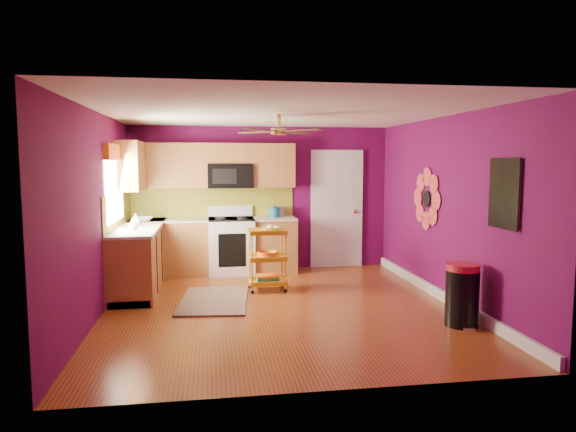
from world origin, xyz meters
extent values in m
plane|color=maroon|center=(0.00, 0.00, 0.00)|extent=(5.00, 5.00, 0.00)
cube|color=#5D0A47|center=(0.00, 2.50, 1.25)|extent=(4.50, 0.04, 2.50)
cube|color=#5D0A47|center=(0.00, -2.50, 1.25)|extent=(4.50, 0.04, 2.50)
cube|color=#5D0A47|center=(-2.25, 0.00, 1.25)|extent=(0.04, 5.00, 2.50)
cube|color=#5D0A47|center=(2.25, 0.00, 1.25)|extent=(0.04, 5.00, 2.50)
cube|color=silver|center=(0.00, 0.00, 2.50)|extent=(4.50, 5.00, 0.04)
cube|color=white|center=(2.22, 0.00, 0.07)|extent=(0.05, 4.90, 0.14)
cube|color=brown|center=(-1.95, 1.35, 0.45)|extent=(0.60, 2.30, 0.90)
cube|color=brown|center=(-0.85, 2.20, 0.45)|extent=(2.80, 0.60, 0.90)
cube|color=beige|center=(-1.95, 1.35, 0.92)|extent=(0.63, 2.30, 0.04)
cube|color=beige|center=(-0.85, 2.20, 0.92)|extent=(2.80, 0.63, 0.04)
cube|color=black|center=(-1.95, 1.35, 0.05)|extent=(0.54, 2.30, 0.10)
cube|color=black|center=(-0.85, 2.20, 0.05)|extent=(2.80, 0.54, 0.10)
cube|color=white|center=(-0.55, 2.17, 0.46)|extent=(0.76, 0.66, 0.92)
cube|color=black|center=(-0.55, 2.17, 0.93)|extent=(0.76, 0.62, 0.03)
cube|color=white|center=(-0.55, 2.45, 1.04)|extent=(0.76, 0.06, 0.18)
cube|color=black|center=(-0.55, 1.84, 0.45)|extent=(0.45, 0.02, 0.55)
cube|color=brown|center=(-1.59, 2.33, 1.83)|extent=(1.32, 0.33, 0.75)
cube|color=brown|center=(0.19, 2.33, 1.83)|extent=(0.72, 0.33, 0.75)
cube|color=brown|center=(-0.55, 2.33, 2.03)|extent=(0.76, 0.33, 0.34)
cube|color=brown|center=(-2.08, 1.85, 1.83)|extent=(0.33, 1.30, 0.75)
cube|color=black|center=(-0.55, 2.30, 1.65)|extent=(0.76, 0.38, 0.40)
cube|color=olive|center=(-0.85, 2.49, 1.20)|extent=(2.80, 0.01, 0.51)
cube|color=olive|center=(-2.24, 1.35, 1.20)|extent=(0.01, 2.30, 0.51)
cube|color=white|center=(-2.23, 1.05, 1.55)|extent=(0.03, 1.20, 1.00)
cube|color=orange|center=(-2.20, 1.05, 2.02)|extent=(0.08, 1.35, 0.22)
cube|color=white|center=(1.35, 2.48, 1.02)|extent=(0.85, 0.04, 2.05)
cube|color=white|center=(1.35, 2.46, 1.02)|extent=(0.95, 0.02, 2.15)
sphere|color=#BF8C3F|center=(1.67, 2.42, 1.00)|extent=(0.07, 0.07, 0.07)
cylinder|color=black|center=(2.23, 0.60, 1.35)|extent=(0.01, 0.24, 0.24)
cube|color=teal|center=(2.23, -1.40, 1.55)|extent=(0.03, 0.52, 0.72)
cube|color=black|center=(2.21, -1.40, 1.55)|extent=(0.01, 0.56, 0.76)
cylinder|color=#BF8C3F|center=(0.00, 0.20, 2.42)|extent=(0.06, 0.06, 0.16)
cylinder|color=#BF8C3F|center=(0.00, 0.20, 2.28)|extent=(0.20, 0.20, 0.08)
cube|color=#4C2D19|center=(0.27, 0.47, 2.28)|extent=(0.47, 0.47, 0.01)
cube|color=#4C2D19|center=(-0.27, 0.47, 2.28)|extent=(0.47, 0.47, 0.01)
cube|color=#4C2D19|center=(-0.27, -0.07, 2.28)|extent=(0.47, 0.47, 0.01)
cube|color=#4C2D19|center=(0.27, -0.07, 2.28)|extent=(0.47, 0.47, 0.01)
cube|color=black|center=(-0.86, 0.41, 0.01)|extent=(1.01, 1.51, 0.02)
cylinder|color=yellow|center=(-0.32, 0.72, 0.46)|extent=(0.02, 0.02, 0.84)
cylinder|color=yellow|center=(0.17, 0.73, 0.46)|extent=(0.02, 0.02, 0.84)
cylinder|color=yellow|center=(-0.32, 1.06, 0.46)|extent=(0.02, 0.02, 0.84)
cylinder|color=yellow|center=(0.16, 1.07, 0.46)|extent=(0.02, 0.02, 0.84)
sphere|color=black|center=(-0.32, 0.72, 0.03)|extent=(0.06, 0.06, 0.06)
sphere|color=black|center=(0.17, 0.73, 0.03)|extent=(0.06, 0.06, 0.06)
sphere|color=black|center=(-0.32, 1.06, 0.03)|extent=(0.06, 0.06, 0.06)
sphere|color=black|center=(0.16, 1.07, 0.03)|extent=(0.06, 0.06, 0.06)
cube|color=yellow|center=(-0.08, 0.89, 0.86)|extent=(0.55, 0.40, 0.03)
cube|color=yellow|center=(-0.08, 0.89, 0.47)|extent=(0.55, 0.40, 0.03)
cube|color=yellow|center=(-0.08, 0.89, 0.12)|extent=(0.55, 0.40, 0.03)
imported|color=beige|center=(-0.03, 0.90, 0.91)|extent=(0.30, 0.30, 0.07)
sphere|color=yellow|center=(-0.03, 0.90, 0.93)|extent=(0.10, 0.10, 0.10)
imported|color=orange|center=(-0.08, 0.89, 0.54)|extent=(0.31, 0.31, 0.10)
cube|color=navy|center=(-0.08, 0.89, 0.15)|extent=(0.32, 0.24, 0.04)
cube|color=#267233|center=(-0.08, 0.89, 0.19)|extent=(0.32, 0.24, 0.03)
cube|color=orange|center=(-0.08, 0.89, 0.22)|extent=(0.32, 0.24, 0.03)
cylinder|color=black|center=(1.96, -1.06, 0.32)|extent=(0.49, 0.49, 0.65)
cylinder|color=red|center=(1.96, -1.06, 0.69)|extent=(0.38, 0.38, 0.08)
cube|color=beige|center=(1.96, -1.25, 0.02)|extent=(0.14, 0.11, 0.03)
cylinder|color=#12678C|center=(0.19, 2.23, 1.02)|extent=(0.18, 0.18, 0.16)
sphere|color=#12678C|center=(0.19, 2.23, 1.12)|extent=(0.06, 0.06, 0.06)
cube|color=beige|center=(0.25, 2.32, 1.03)|extent=(0.22, 0.15, 0.18)
imported|color=#EA3F72|center=(-2.00, 1.38, 1.03)|extent=(0.08, 0.08, 0.18)
imported|color=white|center=(-2.00, 1.39, 1.03)|extent=(0.14, 0.14, 0.18)
imported|color=white|center=(-1.94, 1.99, 0.97)|extent=(0.28, 0.28, 0.07)
imported|color=white|center=(-1.96, 0.83, 0.99)|extent=(0.13, 0.13, 0.10)
camera|label=1|loc=(-0.89, -6.47, 1.88)|focal=32.00mm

